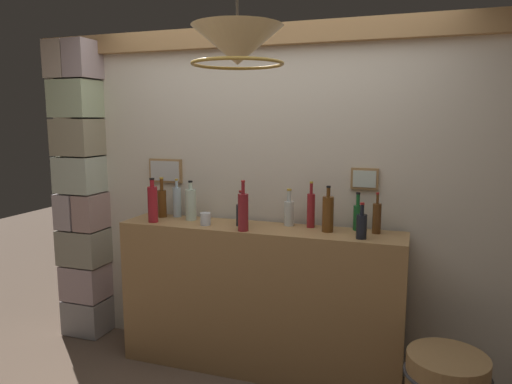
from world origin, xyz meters
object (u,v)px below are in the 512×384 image
at_px(liquor_bottle_scotch, 377,218).
at_px(glass_tumbler_rocks, 205,219).
at_px(liquor_bottle_amaro, 191,204).
at_px(liquor_bottle_whiskey, 357,216).
at_px(liquor_bottle_tequila, 153,203).
at_px(liquor_bottle_bourbon, 241,214).
at_px(liquor_bottle_mezcal, 311,209).
at_px(liquor_bottle_rum, 243,211).
at_px(liquor_bottle_sherry, 362,225).
at_px(liquor_bottle_port, 162,202).
at_px(liquor_bottle_vermouth, 328,213).
at_px(liquor_bottle_vodka, 289,212).
at_px(liquor_bottle_gin, 177,202).
at_px(pendant_lamp, 237,47).

height_order(liquor_bottle_scotch, glass_tumbler_rocks, liquor_bottle_scotch).
height_order(liquor_bottle_amaro, liquor_bottle_whiskey, liquor_bottle_amaro).
bearing_deg(liquor_bottle_tequila, liquor_bottle_amaro, 34.08).
bearing_deg(glass_tumbler_rocks, liquor_bottle_scotch, 6.73).
distance_m(liquor_bottle_bourbon, liquor_bottle_tequila, 0.64).
distance_m(liquor_bottle_mezcal, liquor_bottle_rum, 0.47).
xyz_separation_m(liquor_bottle_tequila, liquor_bottle_sherry, (1.46, 0.00, -0.05)).
xyz_separation_m(liquor_bottle_port, liquor_bottle_vermouth, (1.26, -0.06, 0.01)).
bearing_deg(liquor_bottle_vodka, liquor_bottle_vermouth, -17.48).
bearing_deg(liquor_bottle_amaro, liquor_bottle_whiskey, 3.43).
height_order(liquor_bottle_gin, liquor_bottle_tequila, liquor_bottle_tequila).
bearing_deg(liquor_bottle_bourbon, liquor_bottle_amaro, 172.17).
bearing_deg(liquor_bottle_port, liquor_bottle_vermouth, -2.69).
bearing_deg(liquor_bottle_gin, glass_tumbler_rocks, -30.42).
xyz_separation_m(liquor_bottle_bourbon, liquor_bottle_tequila, (-0.63, -0.10, 0.05)).
bearing_deg(liquor_bottle_scotch, liquor_bottle_port, 179.86).
relative_size(liquor_bottle_port, liquor_bottle_sherry, 1.33).
xyz_separation_m(liquor_bottle_whiskey, liquor_bottle_tequila, (-1.41, -0.22, 0.04)).
height_order(liquor_bottle_mezcal, liquor_bottle_vodka, liquor_bottle_mezcal).
bearing_deg(liquor_bottle_vermouth, liquor_bottle_amaro, 177.94).
height_order(liquor_bottle_mezcal, liquor_bottle_sherry, liquor_bottle_mezcal).
relative_size(liquor_bottle_vodka, liquor_bottle_bourbon, 1.04).
bearing_deg(liquor_bottle_scotch, liquor_bottle_bourbon, -175.24).
bearing_deg(liquor_bottle_vermouth, pendant_lamp, -107.16).
bearing_deg(liquor_bottle_amaro, liquor_bottle_bourbon, -7.83).
relative_size(liquor_bottle_amaro, glass_tumbler_rocks, 3.34).
xyz_separation_m(liquor_bottle_bourbon, liquor_bottle_sherry, (0.83, -0.09, 0.00)).
bearing_deg(liquor_bottle_vodka, liquor_bottle_bourbon, -160.71).
relative_size(liquor_bottle_scotch, liquor_bottle_bourbon, 1.08).
height_order(liquor_bottle_whiskey, pendant_lamp, pendant_lamp).
xyz_separation_m(liquor_bottle_mezcal, glass_tumbler_rocks, (-0.71, -0.17, -0.08)).
bearing_deg(liquor_bottle_vermouth, liquor_bottle_vodka, 162.52).
relative_size(liquor_bottle_bourbon, liquor_bottle_sherry, 1.09).
distance_m(liquor_bottle_mezcal, liquor_bottle_port, 1.13).
relative_size(liquor_bottle_mezcal, liquor_bottle_tequila, 0.99).
distance_m(liquor_bottle_rum, glass_tumbler_rocks, 0.33).
height_order(liquor_bottle_vodka, liquor_bottle_whiskey, liquor_bottle_vodka).
xyz_separation_m(liquor_bottle_gin, liquor_bottle_port, (-0.10, -0.05, -0.00)).
height_order(liquor_bottle_port, liquor_bottle_vodka, liquor_bottle_port).
xyz_separation_m(liquor_bottle_amaro, liquor_bottle_tequila, (-0.22, -0.15, 0.02)).
relative_size(liquor_bottle_port, pendant_lamp, 0.49).
bearing_deg(liquor_bottle_whiskey, glass_tumbler_rocks, -169.58).
distance_m(liquor_bottle_amaro, liquor_bottle_whiskey, 1.19).
distance_m(liquor_bottle_mezcal, liquor_bottle_gin, 1.03).
height_order(liquor_bottle_amaro, liquor_bottle_sherry, liquor_bottle_amaro).
bearing_deg(liquor_bottle_mezcal, liquor_bottle_scotch, -4.10).
bearing_deg(liquor_bottle_rum, liquor_bottle_vermouth, 16.40).
relative_size(liquor_bottle_bourbon, glass_tumbler_rocks, 2.85).
height_order(liquor_bottle_gin, liquor_bottle_vermouth, liquor_bottle_vermouth).
bearing_deg(liquor_bottle_mezcal, liquor_bottle_bourbon, -167.16).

